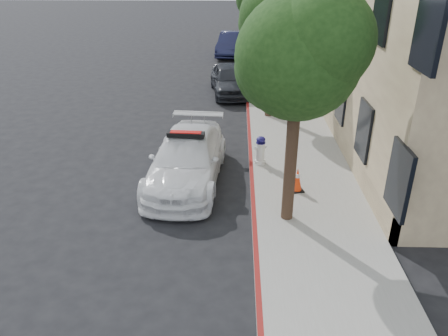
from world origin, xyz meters
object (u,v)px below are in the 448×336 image
traffic_cone (297,180)px  fire_hydrant (260,150)px  parked_car_mid (230,79)px  parked_car_far (232,44)px  police_car (187,159)px

traffic_cone → fire_hydrant: bearing=118.4°
fire_hydrant → parked_car_mid: bearing=80.2°
parked_car_far → traffic_cone: parked_car_far is taller
parked_car_far → traffic_cone: (2.18, -19.63, -0.26)m
parked_car_far → police_car: bearing=-86.3°
fire_hydrant → traffic_cone: 2.04m
police_car → traffic_cone: (3.23, -0.80, -0.23)m
parked_car_far → fire_hydrant: size_ratio=4.98×
parked_car_mid → fire_hydrant: (1.15, -8.43, -0.13)m
traffic_cone → police_car: bearing=166.2°
traffic_cone → parked_car_mid: bearing=101.7°
police_car → parked_car_mid: police_car is taller
parked_car_mid → police_car: bearing=-104.7°
police_car → parked_car_far: bearing=90.6°
police_car → traffic_cone: police_car is taller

